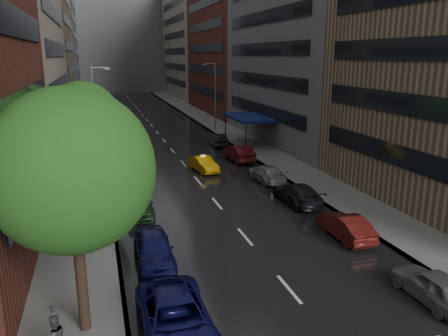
# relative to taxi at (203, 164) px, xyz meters

# --- Properties ---
(road) EXTENTS (14.00, 140.00, 0.01)m
(road) POSITION_rel_taxi_xyz_m (-1.16, 25.20, -0.66)
(road) COLOR black
(road) RESTS_ON ground
(sidewalk_left) EXTENTS (4.00, 140.00, 0.15)m
(sidewalk_left) POSITION_rel_taxi_xyz_m (-10.16, 25.20, -0.59)
(sidewalk_left) COLOR gray
(sidewalk_left) RESTS_ON ground
(sidewalk_right) EXTENTS (4.00, 140.00, 0.15)m
(sidewalk_right) POSITION_rel_taxi_xyz_m (7.84, 25.20, -0.59)
(sidewalk_right) COLOR gray
(sidewalk_right) RESTS_ON ground
(buildings_left) EXTENTS (8.00, 108.00, 38.00)m
(buildings_left) POSITION_rel_taxi_xyz_m (-16.16, 33.99, 15.33)
(buildings_left) COLOR maroon
(buildings_left) RESTS_ON ground
(buildings_right) EXTENTS (8.05, 109.10, 36.00)m
(buildings_right) POSITION_rel_taxi_xyz_m (13.84, 31.90, 14.37)
(buildings_right) COLOR #937A5B
(buildings_right) RESTS_ON ground
(building_far) EXTENTS (40.00, 14.00, 32.00)m
(building_far) POSITION_rel_taxi_xyz_m (-1.16, 93.20, 15.34)
(building_far) COLOR slate
(building_far) RESTS_ON ground
(tree_near) EXTENTS (5.72, 5.72, 9.12)m
(tree_near) POSITION_rel_taxi_xyz_m (-9.76, -21.46, 5.58)
(tree_near) COLOR #382619
(tree_near) RESTS_ON ground
(tree_mid) EXTENTS (5.26, 5.26, 8.39)m
(tree_mid) POSITION_rel_taxi_xyz_m (-9.76, -5.26, 5.07)
(tree_mid) COLOR #382619
(tree_mid) RESTS_ON ground
(tree_far) EXTENTS (4.74, 4.74, 7.56)m
(tree_far) POSITION_rel_taxi_xyz_m (-9.76, 6.17, 4.51)
(tree_far) COLOR #382619
(tree_far) RESTS_ON ground
(taxi) EXTENTS (2.13, 4.21, 1.32)m
(taxi) POSITION_rel_taxi_xyz_m (0.00, 0.00, 0.00)
(taxi) COLOR #E29F0B
(taxi) RESTS_ON ground
(parked_cars_left) EXTENTS (2.53, 24.14, 1.56)m
(parked_cars_left) POSITION_rel_taxi_xyz_m (-6.56, -14.19, 0.08)
(parked_cars_left) COLOR #10104D
(parked_cars_left) RESTS_ON ground
(parked_cars_right) EXTENTS (2.21, 37.95, 1.61)m
(parked_cars_right) POSITION_rel_taxi_xyz_m (4.24, -6.43, 0.06)
(parked_cars_right) COLOR slate
(parked_cars_right) RESTS_ON ground
(ped_black_umbrella) EXTENTS (1.03, 0.98, 2.09)m
(ped_black_umbrella) POSITION_rel_taxi_xyz_m (-10.65, -23.11, 0.72)
(ped_black_umbrella) COLOR #424347
(ped_black_umbrella) RESTS_ON sidewalk_left
(street_lamp_left) EXTENTS (1.74, 0.22, 9.00)m
(street_lamp_left) POSITION_rel_taxi_xyz_m (-8.88, 5.20, 4.23)
(street_lamp_left) COLOR gray
(street_lamp_left) RESTS_ON sidewalk_left
(street_lamp_right) EXTENTS (1.74, 0.22, 9.00)m
(street_lamp_right) POSITION_rel_taxi_xyz_m (6.56, 20.20, 4.23)
(street_lamp_right) COLOR gray
(street_lamp_right) RESTS_ON sidewalk_right
(awning) EXTENTS (4.00, 8.00, 3.12)m
(awning) POSITION_rel_taxi_xyz_m (7.82, 10.20, 2.47)
(awning) COLOR navy
(awning) RESTS_ON sidewalk_right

